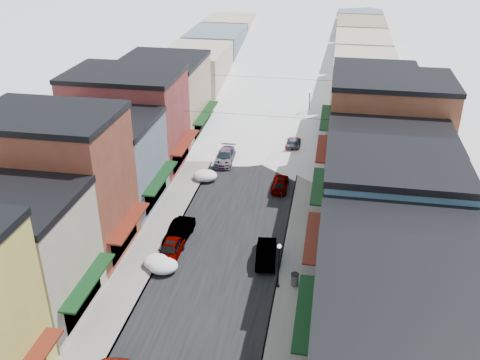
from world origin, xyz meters
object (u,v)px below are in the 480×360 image
at_px(car_silver_sedan, 170,249).
at_px(car_green_sedan, 266,252).
at_px(trash_can, 295,279).
at_px(streetlamp_near, 279,260).
at_px(car_dark_hatch, 179,232).

distance_m(car_silver_sedan, car_green_sedan, 8.15).
height_order(trash_can, streetlamp_near, streetlamp_near).
relative_size(car_dark_hatch, streetlamp_near, 1.19).
height_order(car_dark_hatch, car_green_sedan, car_dark_hatch).
bearing_deg(car_dark_hatch, trash_can, -21.05).
bearing_deg(car_dark_hatch, streetlamp_near, -25.65).
relative_size(car_silver_sedan, streetlamp_near, 1.11).
bearing_deg(car_dark_hatch, car_silver_sedan, -86.61).
distance_m(car_dark_hatch, trash_can, 11.83).
xyz_separation_m(car_green_sedan, streetlamp_near, (1.41, -3.58, 1.86)).
bearing_deg(car_green_sedan, trash_can, 124.74).
xyz_separation_m(car_green_sedan, trash_can, (2.68, -3.20, -0.06)).
bearing_deg(trash_can, car_green_sedan, 129.95).
relative_size(car_green_sedan, trash_can, 4.27).
relative_size(car_dark_hatch, car_green_sedan, 1.01).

